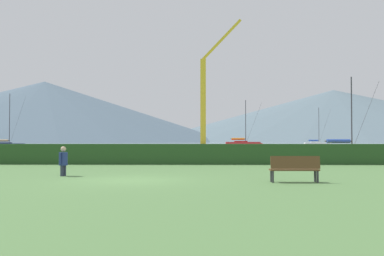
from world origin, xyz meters
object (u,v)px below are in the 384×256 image
Objects in this scene: sailboat_slip_5 at (243,144)px; dock_crane at (205,108)px; park_bench_near_path at (295,168)px; sailboat_slip_4 at (348,150)px; sailboat_slip_10 at (317,144)px; sailboat_slip_6 at (7,145)px; person_seated_viewer at (63,160)px.

dock_crane reaches higher than sailboat_slip_5.
park_bench_near_path is 48.13m from dock_crane.
sailboat_slip_4 is 0.81× the size of sailboat_slip_10.
sailboat_slip_10 is 46.76m from dock_crane.
dock_crane reaches higher than sailboat_slip_6.
sailboat_slip_5 is 5.52× the size of park_bench_near_path.
sailboat_slip_5 is 1.01× the size of sailboat_slip_6.
sailboat_slip_6 is at bearing 161.68° from dock_crane.
sailboat_slip_6 is at bearing -160.12° from sailboat_slip_5.
park_bench_near_path is at bearing -119.68° from sailboat_slip_4.
sailboat_slip_6 is 1.06× the size of sailboat_slip_10.
sailboat_slip_10 is at bearing 70.29° from sailboat_slip_4.
sailboat_slip_6 reaches higher than sailboat_slip_10.
sailboat_slip_4 is 0.76× the size of sailboat_slip_5.
sailboat_slip_5 is at bearing 88.30° from sailboat_slip_4.
sailboat_slip_10 is (60.72, 26.76, -0.01)m from sailboat_slip_6.
person_seated_viewer reaches higher than park_bench_near_path.
dock_crane is (-2.65, 47.73, 5.57)m from park_bench_near_path.
sailboat_slip_4 is 26.63m from park_bench_near_path.
sailboat_slip_5 is 1.07× the size of sailboat_slip_10.
person_seated_viewer is (-19.39, -21.97, 0.14)m from sailboat_slip_4.
dock_crane reaches higher than sailboat_slip_4.
park_bench_near_path is 1.40× the size of person_seated_viewer.
sailboat_slip_5 is 7.73× the size of person_seated_viewer.
park_bench_near_path is at bearing -62.04° from sailboat_slip_6.
park_bench_near_path is (36.78, -59.03, -0.03)m from sailboat_slip_6.
sailboat_slip_10 is 89.07m from park_bench_near_path.
sailboat_slip_4 is 27.07m from dock_crane.
sailboat_slip_5 reaches higher than sailboat_slip_6.
sailboat_slip_6 reaches higher than sailboat_slip_4.
dock_crane is at bearing -121.54° from sailboat_slip_10.
sailboat_slip_10 is at bearing 74.13° from park_bench_near_path.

